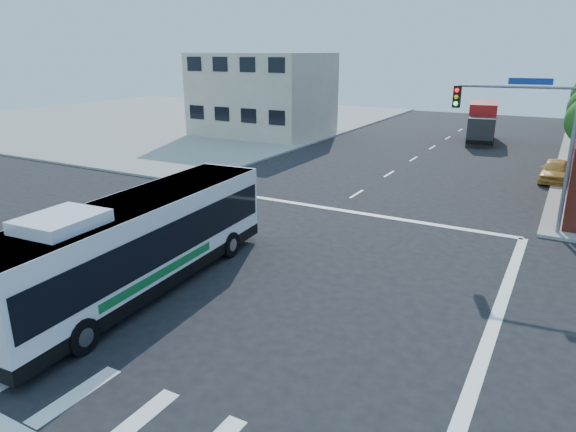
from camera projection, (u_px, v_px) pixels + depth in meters
The scene contains 7 objects.
ground at pixel (230, 272), 19.76m from camera, with size 120.00×120.00×0.00m, color black.
sidewalk_nw at pixel (164, 118), 65.07m from camera, with size 50.00×50.00×0.15m, color gray.
building_west at pixel (263, 95), 51.36m from camera, with size 12.06×10.06×8.00m.
signal_mast_ne at pixel (531, 125), 22.87m from camera, with size 7.91×1.13×8.07m.
transit_bus at pixel (139, 242), 17.76m from camera, with size 3.50×12.50×3.66m.
box_truck at pixel (482, 123), 47.91m from camera, with size 3.31×8.11×3.55m.
parked_car at pixel (555, 171), 33.35m from camera, with size 1.70×4.22×1.44m, color gold.
Camera 1 is at (10.78, -14.78, 8.08)m, focal length 32.00 mm.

